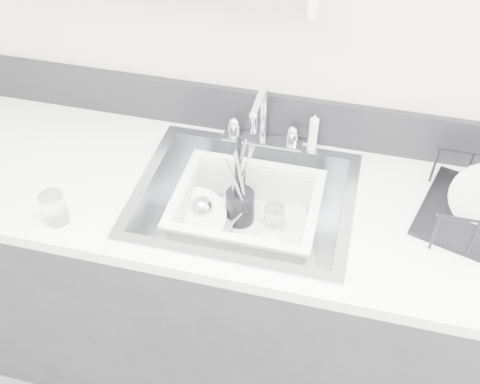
# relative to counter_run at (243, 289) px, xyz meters

# --- Properties ---
(room_shell) EXTENTS (3.50, 3.00, 2.60)m
(room_shell) POSITION_rel_counter_run_xyz_m (0.00, -0.80, 1.22)
(room_shell) COLOR silver
(room_shell) RESTS_ON ground
(counter_run) EXTENTS (3.20, 0.62, 0.92)m
(counter_run) POSITION_rel_counter_run_xyz_m (0.00, 0.00, 0.00)
(counter_run) COLOR #242427
(counter_run) RESTS_ON ground
(backsplash) EXTENTS (3.20, 0.02, 0.16)m
(backsplash) POSITION_rel_counter_run_xyz_m (0.00, 0.30, 0.54)
(backsplash) COLOR black
(backsplash) RESTS_ON counter_run
(sink) EXTENTS (0.64, 0.52, 0.20)m
(sink) POSITION_rel_counter_run_xyz_m (0.00, 0.00, 0.37)
(sink) COLOR silver
(sink) RESTS_ON counter_run
(faucet) EXTENTS (0.26, 0.18, 0.23)m
(faucet) POSITION_rel_counter_run_xyz_m (0.00, 0.25, 0.52)
(faucet) COLOR silver
(faucet) RESTS_ON counter_run
(side_sprayer) EXTENTS (0.03, 0.03, 0.14)m
(side_sprayer) POSITION_rel_counter_run_xyz_m (0.16, 0.25, 0.53)
(side_sprayer) COLOR white
(side_sprayer) RESTS_ON counter_run
(wash_tub) EXTENTS (0.51, 0.45, 0.17)m
(wash_tub) POSITION_rel_counter_run_xyz_m (0.01, -0.00, 0.38)
(wash_tub) COLOR white
(wash_tub) RESTS_ON sink
(plate_stack) EXTENTS (0.23, 0.22, 0.09)m
(plate_stack) POSITION_rel_counter_run_xyz_m (-0.14, -0.02, 0.33)
(plate_stack) COLOR white
(plate_stack) RESTS_ON wash_tub
(utensil_cup) EXTENTS (0.09, 0.09, 0.30)m
(utensil_cup) POSITION_rel_counter_run_xyz_m (-0.02, 0.04, 0.37)
(utensil_cup) COLOR black
(utensil_cup) RESTS_ON wash_tub
(ladle) EXTENTS (0.30, 0.17, 0.08)m
(ladle) POSITION_rel_counter_run_xyz_m (-0.07, -0.01, 0.35)
(ladle) COLOR silver
(ladle) RESTS_ON wash_tub
(tumbler_in_tub) EXTENTS (0.07, 0.07, 0.09)m
(tumbler_in_tub) POSITION_rel_counter_run_xyz_m (0.09, 0.03, 0.35)
(tumbler_in_tub) COLOR white
(tumbler_in_tub) RESTS_ON wash_tub
(tumbler_counter) EXTENTS (0.08, 0.08, 0.09)m
(tumbler_counter) POSITION_rel_counter_run_xyz_m (-0.48, -0.22, 0.51)
(tumbler_counter) COLOR white
(tumbler_counter) RESTS_ON counter_run
(bowl_small) EXTENTS (0.13, 0.13, 0.04)m
(bowl_small) POSITION_rel_counter_run_xyz_m (0.09, -0.06, 0.32)
(bowl_small) COLOR white
(bowl_small) RESTS_ON wash_tub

